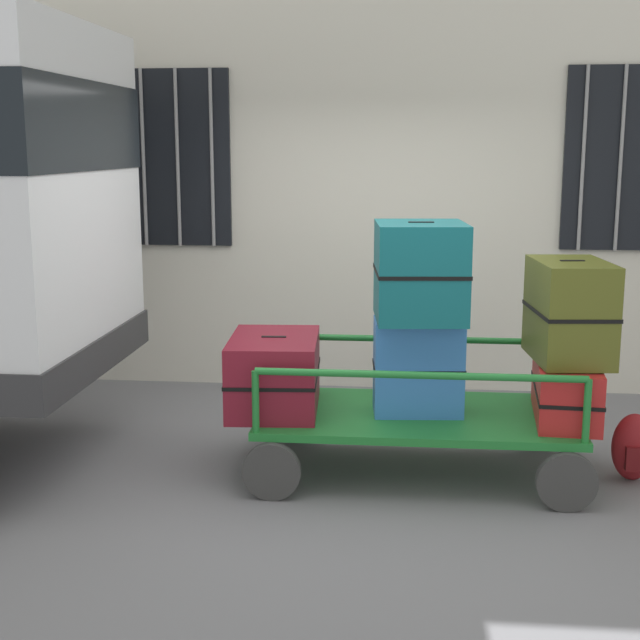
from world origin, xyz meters
TOP-DOWN VIEW (x-y plane):
  - ground_plane at (0.00, 0.00)m, footprint 40.00×40.00m
  - building_wall at (0.00, 2.25)m, footprint 12.00×0.38m
  - luggage_cart at (0.41, 0.04)m, footprint 2.10×1.17m
  - cart_railing at (0.41, 0.04)m, footprint 1.99×1.03m
  - suitcase_left_bottom at (-0.52, 0.04)m, footprint 0.62×0.86m
  - suitcase_midleft_bottom at (0.41, 0.05)m, footprint 0.60×0.39m
  - suitcase_midleft_middle at (0.41, 0.04)m, footprint 0.62×0.68m
  - suitcase_center_bottom at (1.35, 0.03)m, footprint 0.45×0.87m
  - suitcase_center_middle at (1.35, 0.04)m, footprint 0.50×0.74m
  - backpack at (1.79, 0.03)m, footprint 0.27×0.22m

SIDE VIEW (x-z plane):
  - ground_plane at x=0.00m, z-range 0.00..0.00m
  - backpack at x=1.79m, z-range 0.00..0.44m
  - luggage_cart at x=0.41m, z-range 0.13..0.54m
  - suitcase_center_bottom at x=1.35m, z-range 0.40..0.78m
  - suitcase_left_bottom at x=-0.52m, z-range 0.40..0.89m
  - suitcase_midleft_bottom at x=0.41m, z-range 0.40..1.02m
  - cart_railing at x=0.41m, z-range 0.53..0.93m
  - suitcase_center_middle at x=1.35m, z-range 0.78..1.41m
  - suitcase_midleft_middle at x=0.41m, z-range 1.02..1.64m
  - building_wall at x=0.00m, z-range 0.00..5.00m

